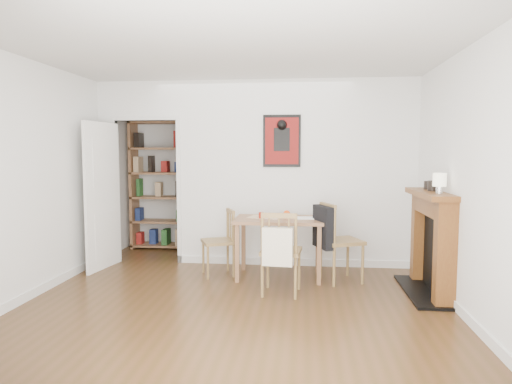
# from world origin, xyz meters

# --- Properties ---
(ground) EXTENTS (5.20, 5.20, 0.00)m
(ground) POSITION_xyz_m (0.00, 0.00, 0.00)
(ground) COLOR #4E3019
(ground) RESTS_ON ground
(room_shell) EXTENTS (5.20, 5.20, 5.20)m
(room_shell) POSITION_xyz_m (0.10, 1.34, 1.30)
(room_shell) COLOR silver
(room_shell) RESTS_ON ground
(dining_table) EXTENTS (1.12, 0.71, 0.76)m
(dining_table) POSITION_xyz_m (0.40, 0.73, 0.67)
(dining_table) COLOR brown
(dining_table) RESTS_ON ground
(chair_left) EXTENTS (0.56, 0.56, 0.86)m
(chair_left) POSITION_xyz_m (-0.39, 0.74, 0.43)
(chair_left) COLOR olive
(chair_left) RESTS_ON ground
(chair_right) EXTENTS (0.69, 0.64, 0.98)m
(chair_right) POSITION_xyz_m (1.15, 0.61, 0.51)
(chair_right) COLOR olive
(chair_right) RESTS_ON ground
(chair_front) EXTENTS (0.52, 0.57, 0.95)m
(chair_front) POSITION_xyz_m (0.46, 0.04, 0.48)
(chair_front) COLOR olive
(chair_front) RESTS_ON ground
(bookshelf) EXTENTS (0.89, 0.36, 2.12)m
(bookshelf) POSITION_xyz_m (-1.69, 2.33, 1.05)
(bookshelf) COLOR brown
(bookshelf) RESTS_ON ground
(fireplace) EXTENTS (0.45, 1.25, 1.16)m
(fireplace) POSITION_xyz_m (2.16, 0.25, 0.62)
(fireplace) COLOR brown
(fireplace) RESTS_ON ground
(red_glass) EXTENTS (0.06, 0.06, 0.08)m
(red_glass) POSITION_xyz_m (0.17, 0.68, 0.80)
(red_glass) COLOR maroon
(red_glass) RESTS_ON dining_table
(orange_fruit) EXTENTS (0.09, 0.09, 0.09)m
(orange_fruit) POSITION_xyz_m (0.49, 0.83, 0.80)
(orange_fruit) COLOR #E4460C
(orange_fruit) RESTS_ON dining_table
(placemat) EXTENTS (0.48, 0.40, 0.00)m
(placemat) POSITION_xyz_m (0.21, 0.80, 0.76)
(placemat) COLOR beige
(placemat) RESTS_ON dining_table
(notebook) EXTENTS (0.27, 0.21, 0.01)m
(notebook) POSITION_xyz_m (0.73, 0.74, 0.77)
(notebook) COLOR white
(notebook) RESTS_ON dining_table
(mantel_lamp) EXTENTS (0.14, 0.14, 0.22)m
(mantel_lamp) POSITION_xyz_m (2.12, -0.06, 1.30)
(mantel_lamp) COLOR silver
(mantel_lamp) RESTS_ON fireplace
(ceramic_jar_a) EXTENTS (0.10, 0.10, 0.12)m
(ceramic_jar_a) POSITION_xyz_m (2.15, 0.30, 1.22)
(ceramic_jar_a) COLOR black
(ceramic_jar_a) RESTS_ON fireplace
(ceramic_jar_b) EXTENTS (0.08, 0.08, 0.10)m
(ceramic_jar_b) POSITION_xyz_m (2.16, 0.53, 1.21)
(ceramic_jar_b) COLOR black
(ceramic_jar_b) RESTS_ON fireplace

